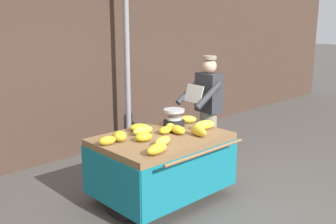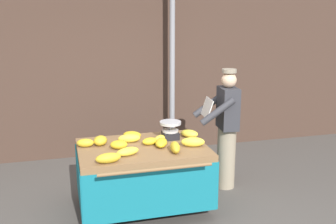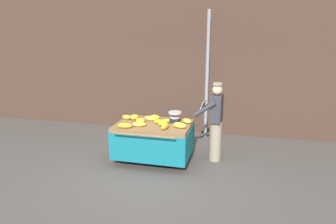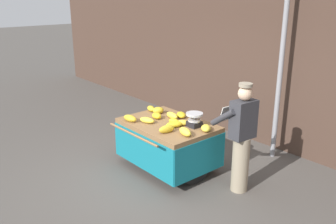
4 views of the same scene
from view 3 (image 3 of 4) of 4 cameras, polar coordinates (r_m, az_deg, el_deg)
The scene contains 19 objects.
ground_plane at distance 6.11m, azimuth -2.59°, elevation -11.36°, with size 60.00×60.00×0.00m, color #514C47.
back_wall at distance 8.27m, azimuth 2.90°, elevation 9.85°, with size 16.00×0.24×3.99m, color #473328.
street_pole at distance 7.74m, azimuth 7.52°, elevation 6.81°, with size 0.09×0.09×3.29m, color gray.
banana_cart at distance 6.39m, azimuth -2.77°, elevation -4.19°, with size 1.60×1.32×0.85m.
weighing_scale at distance 6.38m, azimuth 1.34°, elevation -0.96°, with size 0.28×0.28×0.24m.
banana_bunch_0 at distance 6.63m, azimuth -6.45°, elevation -0.98°, with size 0.17×0.21×0.12m, color gold.
banana_bunch_1 at distance 6.34m, azimuth -0.38°, elevation -1.76°, with size 0.12×0.22×0.09m, color yellow.
banana_bunch_2 at distance 6.19m, azimuth -0.94°, elevation -2.12°, with size 0.15×0.28×0.10m, color gold.
banana_bunch_3 at distance 6.01m, azimuth 2.27°, elevation -2.55°, with size 0.13×0.29×0.12m, color yellow.
banana_bunch_4 at distance 6.13m, azimuth -5.58°, elevation -2.37°, with size 0.13×0.28×0.10m, color yellow.
banana_bunch_5 at distance 6.68m, azimuth -8.01°, elevation -0.99°, with size 0.12×0.21×0.10m, color gold.
banana_bunch_6 at distance 6.05m, azimuth -8.34°, elevation -2.59°, with size 0.13×0.29×0.11m, color gold.
banana_bunch_7 at distance 6.38m, azimuth -5.36°, elevation -1.63°, with size 0.15×0.21×0.11m, color gold.
banana_bunch_8 at distance 6.35m, azimuth 3.66°, elevation -1.71°, with size 0.15×0.24×0.10m, color yellow.
banana_bunch_9 at distance 6.53m, azimuth -3.38°, elevation -1.22°, with size 0.12×0.28×0.11m, color yellow.
banana_bunch_10 at distance 5.93m, azimuth -0.58°, elevation -2.74°, with size 0.11×0.27×0.12m, color gold.
banana_bunch_11 at distance 6.65m, azimuth -2.44°, elevation -0.95°, with size 0.15×0.24×0.10m, color gold.
banana_bunch_12 at distance 6.32m, azimuth -1.78°, elevation -1.81°, with size 0.12×0.20×0.09m, color gold.
vendor_person at distance 6.43m, azimuth 9.08°, elevation -1.85°, with size 0.60×0.55×1.71m.
Camera 3 is at (1.59, -5.26, 2.67)m, focal length 31.69 mm.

